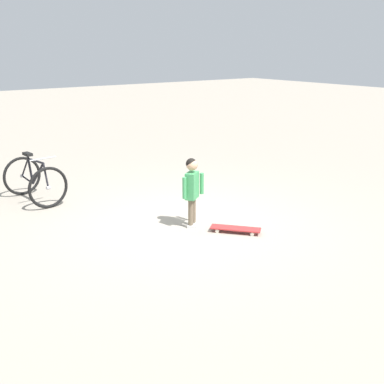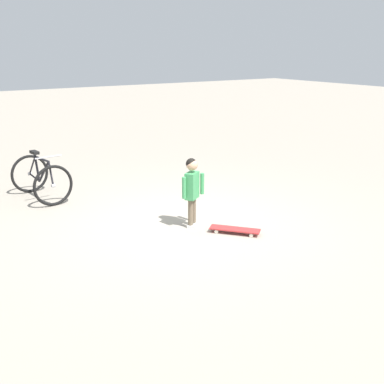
{
  "view_description": "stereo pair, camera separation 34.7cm",
  "coord_description": "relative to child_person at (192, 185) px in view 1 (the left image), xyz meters",
  "views": [
    {
      "loc": [
        -5.66,
        4.02,
        2.62
      ],
      "look_at": [
        -0.21,
        0.01,
        0.55
      ],
      "focal_mm": 44.75,
      "sensor_mm": 36.0,
      "label": 1
    },
    {
      "loc": [
        -5.86,
        3.74,
        2.62
      ],
      "look_at": [
        -0.21,
        0.01,
        0.55
      ],
      "focal_mm": 44.75,
      "sensor_mm": 36.0,
      "label": 2
    }
  ],
  "objects": [
    {
      "name": "skateboard",
      "position": [
        -0.56,
        -0.37,
        -0.6
      ],
      "size": [
        0.68,
        0.62,
        0.07
      ],
      "color": "#B22D2D",
      "rests_on": "ground"
    },
    {
      "name": "bicycle_near",
      "position": [
        2.64,
        1.47,
        -0.28
      ],
      "size": [
        1.14,
        0.82,
        0.85
      ],
      "color": "black",
      "rests_on": "ground"
    },
    {
      "name": "ground_plane",
      "position": [
        0.22,
        -0.01,
        -0.66
      ],
      "size": [
        50.0,
        50.0,
        0.0
      ],
      "primitive_type": "plane",
      "color": "#9E9384"
    },
    {
      "name": "child_person",
      "position": [
        0.0,
        0.0,
        0.0
      ],
      "size": [
        0.26,
        0.41,
        1.06
      ],
      "color": "brown",
      "rests_on": "ground"
    }
  ]
}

